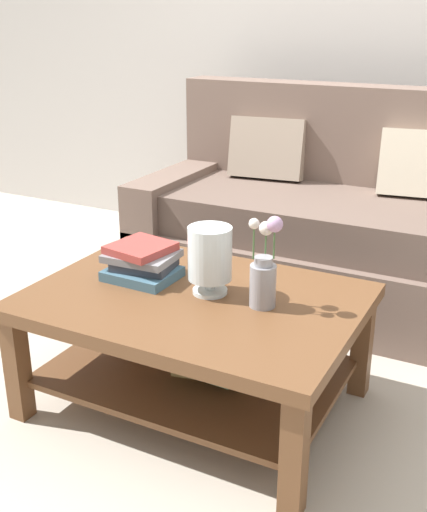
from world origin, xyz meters
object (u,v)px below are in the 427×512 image
object	(u,v)px
glass_hurricane_vase	(210,256)
flower_pitcher	(264,273)
book_stack_main	(142,262)
couch	(332,230)
coffee_table	(196,327)

from	to	relation	value
glass_hurricane_vase	flower_pitcher	xyz separation A→B (m)	(0.21, -0.01, -0.02)
book_stack_main	flower_pitcher	world-z (taller)	flower_pitcher
couch	flower_pitcher	world-z (taller)	couch
book_stack_main	flower_pitcher	distance (m)	0.52
couch	book_stack_main	world-z (taller)	couch
coffee_table	flower_pitcher	bearing A→B (deg)	7.42
coffee_table	flower_pitcher	world-z (taller)	flower_pitcher
book_stack_main	glass_hurricane_vase	distance (m)	0.31
coffee_table	glass_hurricane_vase	world-z (taller)	glass_hurricane_vase
couch	book_stack_main	bearing A→B (deg)	-109.08
couch	coffee_table	size ratio (longest dim) A/B	1.62
book_stack_main	glass_hurricane_vase	world-z (taller)	glass_hurricane_vase
couch	glass_hurricane_vase	size ratio (longest dim) A/B	7.62
couch	flower_pitcher	size ratio (longest dim) A/B	5.80
book_stack_main	flower_pitcher	bearing A→B (deg)	-2.76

